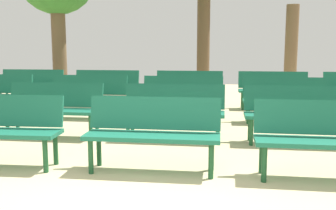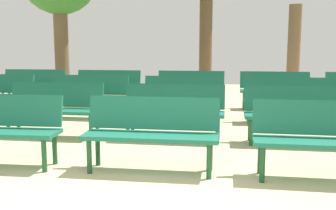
{
  "view_description": "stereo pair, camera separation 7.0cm",
  "coord_description": "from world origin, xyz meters",
  "px_view_note": "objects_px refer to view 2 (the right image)",
  "views": [
    {
      "loc": [
        0.68,
        -3.01,
        1.5
      ],
      "look_at": [
        0.0,
        3.23,
        0.55
      ],
      "focal_mm": 42.71,
      "sensor_mm": 36.0,
      "label": 1
    },
    {
      "loc": [
        0.75,
        -3.0,
        1.5
      ],
      "look_at": [
        0.0,
        3.23,
        0.55
      ],
      "focal_mm": 42.71,
      "sensor_mm": 36.0,
      "label": 2
    }
  ],
  "objects_px": {
    "bench_r0_c3": "(326,135)",
    "bench_r1_c1": "(54,106)",
    "bench_r2_c3": "(286,97)",
    "tree_2": "(294,49)",
    "bench_r3_c2": "(191,87)",
    "bench_r1_c3": "(298,111)",
    "bench_r3_c3": "(275,88)",
    "bench_r1_c2": "(174,108)",
    "bench_r3_c1": "(108,85)",
    "bench_r0_c2": "(151,129)",
    "bench_r2_c1": "(89,93)",
    "bench_r3_c0": "(33,84)",
    "bench_r2_c2": "(183,95)"
  },
  "relations": [
    {
      "from": "bench_r1_c1",
      "to": "bench_r3_c0",
      "type": "xyz_separation_m",
      "value": [
        -1.96,
        3.37,
        0.0
      ]
    },
    {
      "from": "bench_r0_c3",
      "to": "tree_2",
      "type": "bearing_deg",
      "value": 84.01
    },
    {
      "from": "bench_r1_c1",
      "to": "bench_r2_c1",
      "type": "distance_m",
      "value": 1.68
    },
    {
      "from": "bench_r1_c1",
      "to": "bench_r1_c2",
      "type": "bearing_deg",
      "value": 1.57
    },
    {
      "from": "bench_r1_c1",
      "to": "tree_2",
      "type": "xyz_separation_m",
      "value": [
        5.06,
        6.79,
        0.86
      ]
    },
    {
      "from": "bench_r1_c2",
      "to": "tree_2",
      "type": "bearing_deg",
      "value": 67.32
    },
    {
      "from": "bench_r0_c3",
      "to": "bench_r1_c1",
      "type": "distance_m",
      "value": 4.24
    },
    {
      "from": "bench_r3_c1",
      "to": "bench_r0_c2",
      "type": "bearing_deg",
      "value": -67.41
    },
    {
      "from": "bench_r1_c2",
      "to": "bench_r2_c1",
      "type": "height_order",
      "value": "same"
    },
    {
      "from": "bench_r2_c3",
      "to": "bench_r3_c3",
      "type": "xyz_separation_m",
      "value": [
        0.02,
        1.68,
        0.0
      ]
    },
    {
      "from": "bench_r2_c3",
      "to": "bench_r3_c1",
      "type": "bearing_deg",
      "value": 158.32
    },
    {
      "from": "bench_r3_c1",
      "to": "bench_r3_c3",
      "type": "bearing_deg",
      "value": 0.81
    },
    {
      "from": "bench_r2_c3",
      "to": "tree_2",
      "type": "bearing_deg",
      "value": 80.22
    },
    {
      "from": "bench_r0_c2",
      "to": "bench_r2_c3",
      "type": "height_order",
      "value": "same"
    },
    {
      "from": "bench_r2_c2",
      "to": "bench_r2_c3",
      "type": "bearing_deg",
      "value": 0.89
    },
    {
      "from": "bench_r0_c3",
      "to": "bench_r0_c2",
      "type": "bearing_deg",
      "value": 179.47
    },
    {
      "from": "bench_r1_c1",
      "to": "bench_r1_c3",
      "type": "xyz_separation_m",
      "value": [
        3.89,
        -0.08,
        0.0
      ]
    },
    {
      "from": "bench_r2_c2",
      "to": "bench_r3_c1",
      "type": "xyz_separation_m",
      "value": [
        -2.01,
        1.69,
        0.0
      ]
    },
    {
      "from": "bench_r3_c1",
      "to": "bench_r3_c2",
      "type": "xyz_separation_m",
      "value": [
        2.05,
        -0.02,
        0.0
      ]
    },
    {
      "from": "bench_r1_c2",
      "to": "tree_2",
      "type": "height_order",
      "value": "tree_2"
    },
    {
      "from": "bench_r2_c3",
      "to": "bench_r3_c3",
      "type": "height_order",
      "value": "same"
    },
    {
      "from": "bench_r2_c2",
      "to": "bench_r3_c3",
      "type": "height_order",
      "value": "same"
    },
    {
      "from": "bench_r1_c2",
      "to": "bench_r1_c3",
      "type": "xyz_separation_m",
      "value": [
        1.9,
        -0.08,
        0.0
      ]
    },
    {
      "from": "bench_r0_c2",
      "to": "tree_2",
      "type": "xyz_separation_m",
      "value": [
        3.17,
        8.42,
        0.86
      ]
    },
    {
      "from": "bench_r1_c2",
      "to": "bench_r2_c1",
      "type": "relative_size",
      "value": 1.0
    },
    {
      "from": "bench_r0_c2",
      "to": "bench_r3_c3",
      "type": "height_order",
      "value": "same"
    },
    {
      "from": "tree_2",
      "to": "bench_r1_c2",
      "type": "bearing_deg",
      "value": -114.33
    },
    {
      "from": "bench_r2_c2",
      "to": "bench_r3_c3",
      "type": "distance_m",
      "value": 2.59
    },
    {
      "from": "tree_2",
      "to": "bench_r3_c3",
      "type": "bearing_deg",
      "value": -106.49
    },
    {
      "from": "bench_r3_c0",
      "to": "bench_r3_c3",
      "type": "height_order",
      "value": "same"
    },
    {
      "from": "bench_r1_c3",
      "to": "bench_r3_c0",
      "type": "distance_m",
      "value": 6.79
    },
    {
      "from": "bench_r1_c3",
      "to": "bench_r0_c3",
      "type": "bearing_deg",
      "value": -89.02
    },
    {
      "from": "bench_r3_c3",
      "to": "bench_r0_c3",
      "type": "bearing_deg",
      "value": -89.89
    },
    {
      "from": "bench_r0_c2",
      "to": "bench_r3_c0",
      "type": "distance_m",
      "value": 6.31
    },
    {
      "from": "bench_r1_c2",
      "to": "tree_2",
      "type": "relative_size",
      "value": 0.59
    },
    {
      "from": "bench_r1_c2",
      "to": "bench_r2_c2",
      "type": "height_order",
      "value": "same"
    },
    {
      "from": "bench_r2_c1",
      "to": "bench_r3_c3",
      "type": "xyz_separation_m",
      "value": [
        3.96,
        1.58,
        0.0
      ]
    },
    {
      "from": "bench_r3_c0",
      "to": "bench_r3_c1",
      "type": "height_order",
      "value": "same"
    },
    {
      "from": "bench_r1_c1",
      "to": "tree_2",
      "type": "height_order",
      "value": "tree_2"
    },
    {
      "from": "bench_r0_c3",
      "to": "bench_r3_c1",
      "type": "relative_size",
      "value": 1.0
    },
    {
      "from": "bench_r1_c2",
      "to": "bench_r3_c3",
      "type": "height_order",
      "value": "same"
    },
    {
      "from": "bench_r3_c2",
      "to": "tree_2",
      "type": "xyz_separation_m",
      "value": [
        3.02,
        3.5,
        0.86
      ]
    },
    {
      "from": "bench_r0_c2",
      "to": "bench_r1_c1",
      "type": "xyz_separation_m",
      "value": [
        -1.89,
        1.63,
        0.0
      ]
    },
    {
      "from": "bench_r1_c1",
      "to": "bench_r3_c0",
      "type": "bearing_deg",
      "value": 121.85
    },
    {
      "from": "bench_r0_c2",
      "to": "bench_r2_c1",
      "type": "relative_size",
      "value": 1.0
    },
    {
      "from": "bench_r3_c3",
      "to": "tree_2",
      "type": "relative_size",
      "value": 0.59
    },
    {
      "from": "bench_r2_c3",
      "to": "bench_r3_c2",
      "type": "xyz_separation_m",
      "value": [
        -1.95,
        1.72,
        0.0
      ]
    },
    {
      "from": "bench_r1_c3",
      "to": "bench_r3_c3",
      "type": "height_order",
      "value": "same"
    },
    {
      "from": "bench_r2_c1",
      "to": "bench_r3_c2",
      "type": "height_order",
      "value": "same"
    },
    {
      "from": "bench_r1_c1",
      "to": "bench_r3_c3",
      "type": "xyz_separation_m",
      "value": [
        4.01,
        3.25,
        0.0
      ]
    }
  ]
}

